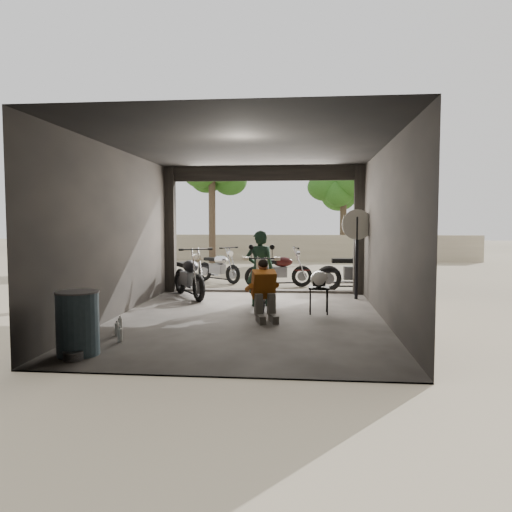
% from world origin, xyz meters
% --- Properties ---
extents(ground, '(80.00, 80.00, 0.00)m').
position_xyz_m(ground, '(0.00, 0.00, 0.00)').
color(ground, '#7A6D56').
rests_on(ground, ground).
extents(garage, '(7.00, 7.13, 3.20)m').
position_xyz_m(garage, '(0.00, 0.55, 1.28)').
color(garage, '#2D2B28').
rests_on(garage, ground).
extents(boundary_wall, '(18.00, 0.30, 1.20)m').
position_xyz_m(boundary_wall, '(0.00, 14.00, 0.60)').
color(boundary_wall, gray).
rests_on(boundary_wall, ground).
extents(tree_left, '(2.20, 2.20, 5.60)m').
position_xyz_m(tree_left, '(-3.00, 12.50, 3.99)').
color(tree_left, '#382B1E').
rests_on(tree_left, ground).
extents(tree_right, '(2.20, 2.20, 5.00)m').
position_xyz_m(tree_right, '(2.80, 14.00, 3.56)').
color(tree_right, '#382B1E').
rests_on(tree_right, ground).
extents(main_bike, '(0.74, 1.72, 1.13)m').
position_xyz_m(main_bike, '(0.19, 1.11, 0.57)').
color(main_bike, beige).
rests_on(main_bike, ground).
extents(left_bike, '(1.55, 1.92, 1.21)m').
position_xyz_m(left_bike, '(-1.70, 2.49, 0.61)').
color(left_bike, black).
rests_on(left_bike, ground).
extents(outside_bike_a, '(1.66, 1.51, 1.08)m').
position_xyz_m(outside_bike_a, '(-1.51, 5.52, 0.54)').
color(outside_bike_a, black).
rests_on(outside_bike_a, ground).
extents(outside_bike_b, '(1.76, 1.01, 1.12)m').
position_xyz_m(outside_bike_b, '(0.34, 4.58, 0.56)').
color(outside_bike_b, '#360D0D').
rests_on(outside_bike_b, ground).
extents(outside_bike_c, '(1.93, 0.88, 1.28)m').
position_xyz_m(outside_bike_c, '(2.42, 3.92, 0.64)').
color(outside_bike_c, black).
rests_on(outside_bike_c, ground).
extents(rider, '(0.63, 0.45, 1.63)m').
position_xyz_m(rider, '(0.10, 1.40, 0.82)').
color(rider, black).
rests_on(rider, ground).
extents(mechanic, '(0.75, 0.88, 1.09)m').
position_xyz_m(mechanic, '(0.34, -0.19, 0.55)').
color(mechanic, '#A65816').
rests_on(mechanic, ground).
extents(stool, '(0.39, 0.39, 0.55)m').
position_xyz_m(stool, '(1.33, 0.64, 0.47)').
color(stool, black).
rests_on(stool, ground).
extents(helmet, '(0.41, 0.43, 0.32)m').
position_xyz_m(helmet, '(1.33, 0.58, 0.70)').
color(helmet, beige).
rests_on(helmet, stool).
extents(oil_drum, '(0.63, 0.63, 0.88)m').
position_xyz_m(oil_drum, '(-2.00, -2.74, 0.44)').
color(oil_drum, '#3A5462').
rests_on(oil_drum, ground).
extents(sign_post, '(0.70, 0.08, 2.10)m').
position_xyz_m(sign_post, '(2.25, 2.53, 1.39)').
color(sign_post, black).
rests_on(sign_post, ground).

